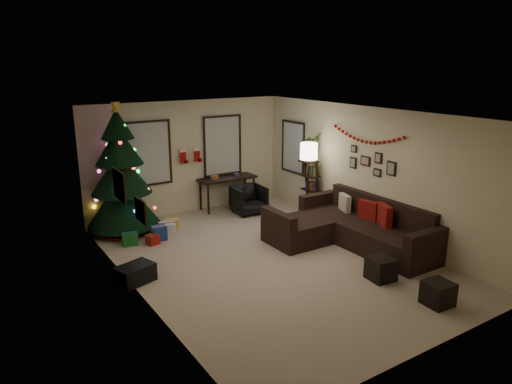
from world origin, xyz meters
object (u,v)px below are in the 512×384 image
christmas_tree (121,177)px  sofa (350,230)px  bookshelf (311,185)px  desk_chair (249,199)px  desk (227,181)px

christmas_tree → sofa: size_ratio=0.94×
christmas_tree → bookshelf: (4.07, -1.40, -0.44)m
christmas_tree → desk_chair: 3.08m
sofa → desk: size_ratio=2.10×
desk → bookshelf: size_ratio=0.95×
sofa → desk_chair: sofa is taller
christmas_tree → bookshelf: bearing=-18.9°
sofa → desk_chair: 2.89m
bookshelf → desk_chair: bearing=139.6°
sofa → bookshelf: (0.50, 1.85, 0.45)m
desk → desk_chair: 0.77m
sofa → bookshelf: size_ratio=1.99×
christmas_tree → desk: (2.71, 0.22, -0.49)m
christmas_tree → sofa: 4.91m
christmas_tree → sofa: bearing=-42.2°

